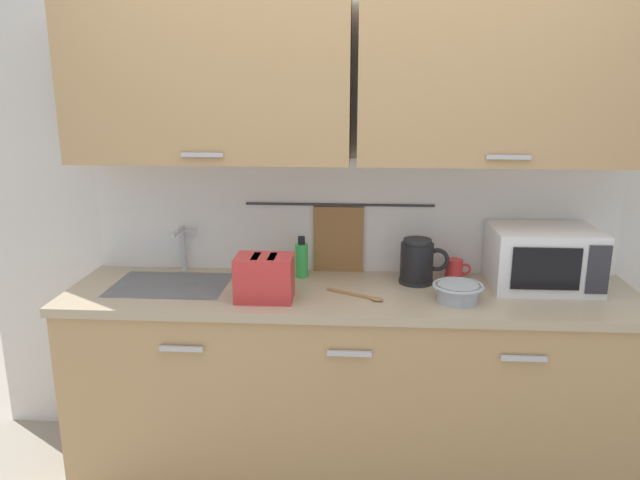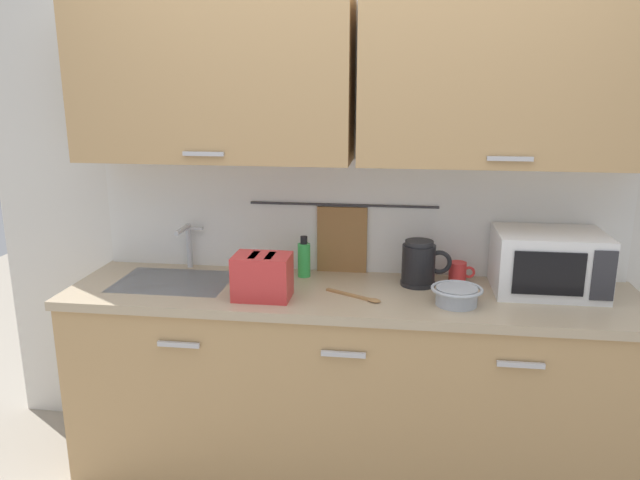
{
  "view_description": "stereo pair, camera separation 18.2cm",
  "coord_description": "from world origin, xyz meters",
  "views": [
    {
      "loc": [
        0.03,
        -2.26,
        1.79
      ],
      "look_at": [
        -0.14,
        0.33,
        1.12
      ],
      "focal_mm": 34.06,
      "sensor_mm": 36.0,
      "label": 1
    },
    {
      "loc": [
        0.21,
        -2.24,
        1.79
      ],
      "look_at": [
        -0.14,
        0.33,
        1.12
      ],
      "focal_mm": 34.06,
      "sensor_mm": 36.0,
      "label": 2
    }
  ],
  "objects": [
    {
      "name": "counter_unit",
      "position": [
        -0.01,
        0.3,
        0.46
      ],
      "size": [
        2.53,
        0.64,
        0.9
      ],
      "color": "tan",
      "rests_on": "ground"
    },
    {
      "name": "dish_soap_bottle",
      "position": [
        -0.24,
        0.48,
        0.99
      ],
      "size": [
        0.06,
        0.06,
        0.2
      ],
      "color": "green",
      "rests_on": "counter_unit"
    },
    {
      "name": "sink_faucet",
      "position": [
        -0.82,
        0.53,
        1.04
      ],
      "size": [
        0.09,
        0.17,
        0.22
      ],
      "color": "#B2B5BA",
      "rests_on": "counter_unit"
    },
    {
      "name": "electric_kettle",
      "position": [
        0.3,
        0.42,
        1.0
      ],
      "size": [
        0.23,
        0.16,
        0.21
      ],
      "color": "black",
      "rests_on": "counter_unit"
    },
    {
      "name": "mug_near_sink",
      "position": [
        -0.46,
        0.37,
        0.95
      ],
      "size": [
        0.12,
        0.08,
        0.09
      ],
      "color": "orange",
      "rests_on": "counter_unit"
    },
    {
      "name": "toaster",
      "position": [
        -0.37,
        0.16,
        1.0
      ],
      "size": [
        0.26,
        0.17,
        0.19
      ],
      "color": "red",
      "rests_on": "counter_unit"
    },
    {
      "name": "wooden_spoon",
      "position": [
        0.05,
        0.21,
        0.91
      ],
      "size": [
        0.25,
        0.16,
        0.01
      ],
      "color": "#9E7042",
      "rests_on": "counter_unit"
    },
    {
      "name": "back_wall_assembly",
      "position": [
        -0.0,
        0.53,
        1.52
      ],
      "size": [
        3.7,
        0.41,
        2.5
      ],
      "color": "silver",
      "rests_on": "ground"
    },
    {
      "name": "microwave",
      "position": [
        0.85,
        0.41,
        1.04
      ],
      "size": [
        0.46,
        0.35,
        0.27
      ],
      "color": "white",
      "rests_on": "counter_unit"
    },
    {
      "name": "mug_by_kettle",
      "position": [
        0.48,
        0.49,
        0.95
      ],
      "size": [
        0.12,
        0.08,
        0.09
      ],
      "color": "red",
      "rests_on": "counter_unit"
    },
    {
      "name": "mixing_bowl",
      "position": [
        0.45,
        0.19,
        0.94
      ],
      "size": [
        0.21,
        0.21,
        0.08
      ],
      "color": "#A5ADB7",
      "rests_on": "counter_unit"
    }
  ]
}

